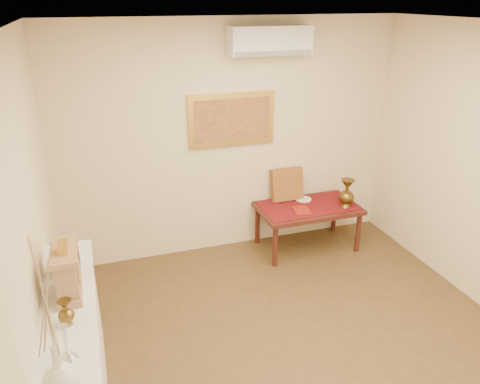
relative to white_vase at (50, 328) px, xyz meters
name	(u,v)px	position (x,y,z in m)	size (l,w,h in m)	color
floor	(312,367)	(1.82, 0.78, -1.48)	(4.50, 4.50, 0.00)	brown
ceiling	(338,29)	(1.82, 0.78, 1.22)	(4.50, 4.50, 0.00)	white
wall_back	(231,140)	(1.82, 3.03, -0.13)	(4.00, 0.02, 2.70)	beige
wall_left	(28,270)	(-0.18, 0.78, -0.13)	(0.02, 4.50, 2.70)	beige
white_vase	(50,328)	(0.00, 0.00, 0.00)	(0.19, 0.19, 0.99)	white
candlestick	(66,342)	(0.01, 0.36, -0.38)	(0.11, 0.11, 0.22)	silver
brass_urn_small	(65,309)	(0.01, 0.68, -0.38)	(0.10, 0.10, 0.23)	brown
table_cloth	(308,206)	(2.67, 2.66, -0.92)	(1.14, 0.59, 0.01)	maroon
brass_urn_tall	(347,190)	(3.09, 2.51, -0.71)	(0.19, 0.19, 0.42)	brown
plate	(303,199)	(2.70, 2.85, -0.91)	(0.20, 0.20, 0.01)	white
menu	(302,211)	(2.53, 2.55, -0.91)	(0.18, 0.25, 0.01)	maroon
cushion	(287,184)	(2.50, 2.93, -0.72)	(0.40, 0.10, 0.40)	maroon
display_ledge	(77,373)	(0.00, 0.78, -0.98)	(0.37, 2.02, 0.98)	silver
mantel_clock	(67,273)	(0.02, 1.01, -0.32)	(0.17, 0.36, 0.41)	#AA7E57
wooden_chest	(68,256)	(0.02, 1.33, -0.37)	(0.16, 0.21, 0.24)	#AA7E57
low_table	(308,211)	(2.67, 2.66, -0.99)	(1.20, 0.70, 0.55)	#441A14
painting	(232,120)	(1.82, 3.00, 0.12)	(1.00, 0.06, 0.60)	gold
ac_unit	(270,41)	(2.22, 2.90, 0.97)	(0.90, 0.25, 0.30)	white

